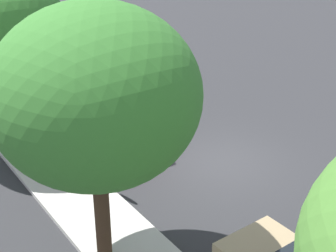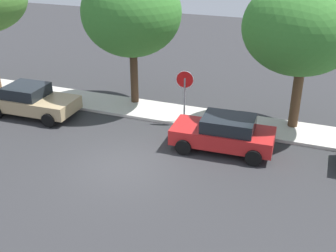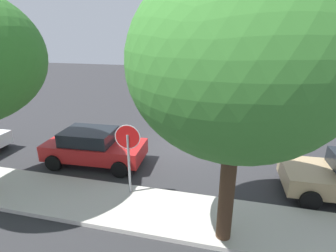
# 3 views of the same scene
# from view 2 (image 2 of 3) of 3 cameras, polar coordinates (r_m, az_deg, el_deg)

# --- Properties ---
(ground_plane) EXTENTS (60.00, 60.00, 0.00)m
(ground_plane) POSITION_cam_2_polar(r_m,az_deg,el_deg) (16.12, -6.13, -5.34)
(ground_plane) COLOR #2D2D30
(sidewalk_curb) EXTENTS (32.00, 2.13, 0.14)m
(sidewalk_curb) POSITION_cam_2_polar(r_m,az_deg,el_deg) (20.24, 0.29, 1.72)
(sidewalk_curb) COLOR beige
(sidewalk_curb) RESTS_ON ground_plane
(stop_sign) EXTENTS (0.79, 0.14, 2.52)m
(stop_sign) POSITION_cam_2_polar(r_m,az_deg,el_deg) (18.74, 2.28, 5.20)
(stop_sign) COLOR gray
(stop_sign) RESTS_ON ground_plane
(parked_car_red) EXTENTS (4.12, 2.11, 1.46)m
(parked_car_red) POSITION_cam_2_polar(r_m,az_deg,el_deg) (16.93, 7.59, -0.95)
(parked_car_red) COLOR red
(parked_car_red) RESTS_ON ground_plane
(parked_car_tan) EXTENTS (4.27, 2.22, 1.45)m
(parked_car_tan) POSITION_cam_2_polar(r_m,az_deg,el_deg) (21.07, -17.99, 3.33)
(parked_car_tan) COLOR tan
(parked_car_tan) RESTS_ON ground_plane
(street_tree_near_corner) EXTENTS (4.77, 4.77, 6.49)m
(street_tree_near_corner) POSITION_cam_2_polar(r_m,az_deg,el_deg) (18.24, 17.58, 12.59)
(street_tree_near_corner) COLOR #513823
(street_tree_near_corner) RESTS_ON ground_plane
(street_tree_mid_block) EXTENTS (4.69, 4.69, 6.63)m
(street_tree_mid_block) POSITION_cam_2_polar(r_m,az_deg,el_deg) (20.29, -4.97, 15.01)
(street_tree_mid_block) COLOR #422D1E
(street_tree_mid_block) RESTS_ON ground_plane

